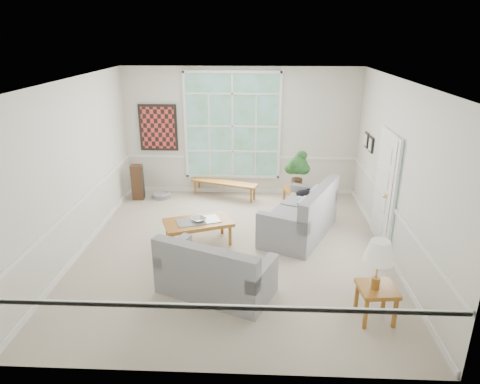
% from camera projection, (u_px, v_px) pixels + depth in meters
% --- Properties ---
extents(floor, '(5.50, 6.00, 0.01)m').
position_uv_depth(floor, '(234.00, 250.00, 7.77)').
color(floor, '#A79B8A').
rests_on(floor, ground).
extents(ceiling, '(5.50, 6.00, 0.02)m').
position_uv_depth(ceiling, '(233.00, 80.00, 6.71)').
color(ceiling, white).
rests_on(ceiling, ground).
extents(wall_back, '(5.50, 0.02, 3.00)m').
position_uv_depth(wall_back, '(241.00, 132.00, 10.05)').
color(wall_back, silver).
rests_on(wall_back, ground).
extents(wall_front, '(5.50, 0.02, 3.00)m').
position_uv_depth(wall_front, '(217.00, 259.00, 4.43)').
color(wall_front, silver).
rests_on(wall_front, ground).
extents(wall_left, '(0.02, 6.00, 3.00)m').
position_uv_depth(wall_left, '(74.00, 169.00, 7.35)').
color(wall_left, silver).
rests_on(wall_left, ground).
extents(wall_right, '(0.02, 6.00, 3.00)m').
position_uv_depth(wall_right, '(398.00, 173.00, 7.13)').
color(wall_right, silver).
rests_on(wall_right, ground).
extents(window_back, '(2.30, 0.08, 2.40)m').
position_uv_depth(window_back, '(232.00, 126.00, 9.96)').
color(window_back, white).
rests_on(window_back, wall_back).
extents(entry_door, '(0.08, 0.90, 2.10)m').
position_uv_depth(entry_door, '(383.00, 187.00, 7.85)').
color(entry_door, white).
rests_on(entry_door, floor).
extents(door_sidelight, '(0.08, 0.26, 1.90)m').
position_uv_depth(door_sidelight, '(393.00, 194.00, 7.22)').
color(door_sidelight, white).
rests_on(door_sidelight, wall_right).
extents(wall_art, '(0.90, 0.06, 1.10)m').
position_uv_depth(wall_art, '(158.00, 128.00, 10.04)').
color(wall_art, maroon).
rests_on(wall_art, wall_back).
extents(wall_frame_near, '(0.04, 0.26, 0.32)m').
position_uv_depth(wall_frame_near, '(371.00, 145.00, 8.75)').
color(wall_frame_near, black).
rests_on(wall_frame_near, wall_right).
extents(wall_frame_far, '(0.04, 0.26, 0.32)m').
position_uv_depth(wall_frame_far, '(366.00, 140.00, 9.12)').
color(wall_frame_far, black).
rests_on(wall_frame_far, wall_right).
extents(loveseat_right, '(1.67, 2.11, 1.01)m').
position_uv_depth(loveseat_right, '(299.00, 210.00, 8.19)').
color(loveseat_right, gray).
rests_on(loveseat_right, floor).
extents(loveseat_front, '(1.87, 1.45, 0.90)m').
position_uv_depth(loveseat_front, '(216.00, 265.00, 6.37)').
color(loveseat_front, gray).
rests_on(loveseat_front, floor).
extents(coffee_table, '(1.38, 1.07, 0.46)m').
position_uv_depth(coffee_table, '(199.00, 232.00, 7.93)').
color(coffee_table, '#8E581D').
rests_on(coffee_table, floor).
extents(pewter_bowl, '(0.45, 0.45, 0.08)m').
position_uv_depth(pewter_bowl, '(199.00, 219.00, 7.83)').
color(pewter_bowl, '#98989D').
rests_on(pewter_bowl, coffee_table).
extents(window_bench, '(1.64, 0.83, 0.38)m').
position_uv_depth(window_bench, '(224.00, 189.00, 10.20)').
color(window_bench, '#8E581D').
rests_on(window_bench, floor).
extents(end_table, '(0.66, 0.66, 0.54)m').
position_uv_depth(end_table, '(297.00, 200.00, 9.34)').
color(end_table, '#8E581D').
rests_on(end_table, floor).
extents(houseplant, '(0.67, 0.67, 0.82)m').
position_uv_depth(houseplant, '(297.00, 170.00, 9.16)').
color(houseplant, '#204C1E').
rests_on(houseplant, end_table).
extents(side_table, '(0.54, 0.54, 0.50)m').
position_uv_depth(side_table, '(375.00, 303.00, 5.82)').
color(side_table, '#8E581D').
rests_on(side_table, floor).
extents(table_lamp, '(0.50, 0.50, 0.70)m').
position_uv_depth(table_lamp, '(378.00, 265.00, 5.59)').
color(table_lamp, white).
rests_on(table_lamp, side_table).
extents(pet_bed, '(0.49, 0.49, 0.13)m').
position_uv_depth(pet_bed, '(161.00, 195.00, 10.19)').
color(pet_bed, gray).
rests_on(pet_bed, floor).
extents(floor_speaker, '(0.28, 0.22, 0.84)m').
position_uv_depth(floor_speaker, '(137.00, 182.00, 9.99)').
color(floor_speaker, '#402817').
rests_on(floor_speaker, floor).
extents(cat, '(0.48, 0.44, 0.18)m').
position_uv_depth(cat, '(305.00, 194.00, 8.75)').
color(cat, black).
rests_on(cat, loveseat_right).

